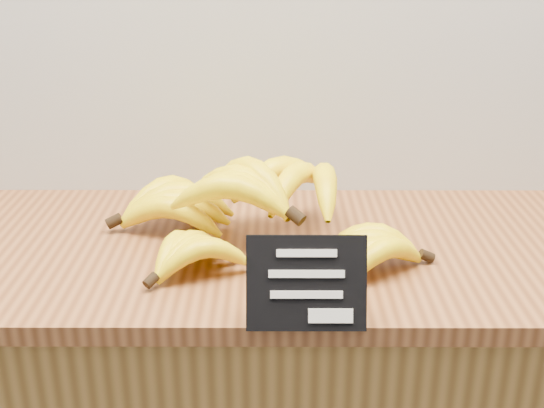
{
  "coord_description": "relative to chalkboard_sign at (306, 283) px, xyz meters",
  "views": [
    {
      "loc": [
        -0.05,
        1.7,
        1.42
      ],
      "look_at": [
        -0.06,
        2.7,
        1.02
      ],
      "focal_mm": 45.0,
      "sensor_mm": 36.0,
      "label": 1
    }
  ],
  "objects": [
    {
      "name": "chalkboard_sign",
      "position": [
        0.0,
        0.0,
        0.0
      ],
      "size": [
        0.16,
        0.05,
        0.12
      ],
      "primitive_type": "cube",
      "rotation": [
        -0.34,
        0.0,
        0.0
      ],
      "color": "black",
      "rests_on": "counter_top"
    },
    {
      "name": "counter_top",
      "position": [
        -0.05,
        0.26,
        -0.08
      ],
      "size": [
        1.42,
        0.54,
        0.03
      ],
      "primitive_type": "cube",
      "color": "brown",
      "rests_on": "counter"
    },
    {
      "name": "banana_pile",
      "position": [
        -0.08,
        0.26,
        0.0
      ],
      "size": [
        0.55,
        0.38,
        0.13
      ],
      "color": "#FFE80A",
      "rests_on": "counter_top"
    }
  ]
}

